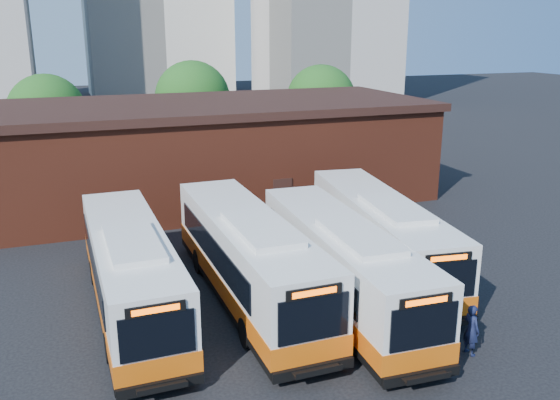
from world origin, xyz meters
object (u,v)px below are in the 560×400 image
object	(u,v)px
bus_midwest	(248,261)
bus_east	(380,237)
bus_mideast	(341,267)
bus_west	(131,274)
transit_worker	(471,330)

from	to	relation	value
bus_midwest	bus_east	bearing A→B (deg)	7.18
bus_mideast	bus_east	world-z (taller)	bus_east
bus_west	bus_east	xyz separation A→B (m)	(11.38, 0.44, 0.01)
transit_worker	bus_east	bearing A→B (deg)	-12.17
bus_midwest	transit_worker	distance (m)	9.09
bus_midwest	bus_mideast	size ratio (longest dim) A/B	1.04
bus_mideast	bus_midwest	bearing A→B (deg)	155.29
bus_midwest	transit_worker	world-z (taller)	bus_midwest
bus_west	bus_east	bearing A→B (deg)	1.39
bus_midwest	bus_east	size ratio (longest dim) A/B	1.03
bus_east	transit_worker	world-z (taller)	bus_east
bus_mideast	transit_worker	bearing A→B (deg)	-61.23
bus_west	bus_east	world-z (taller)	bus_east
bus_west	bus_midwest	size ratio (longest dim) A/B	0.95
bus_midwest	transit_worker	xyz separation A→B (m)	(5.92, -6.86, -0.78)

